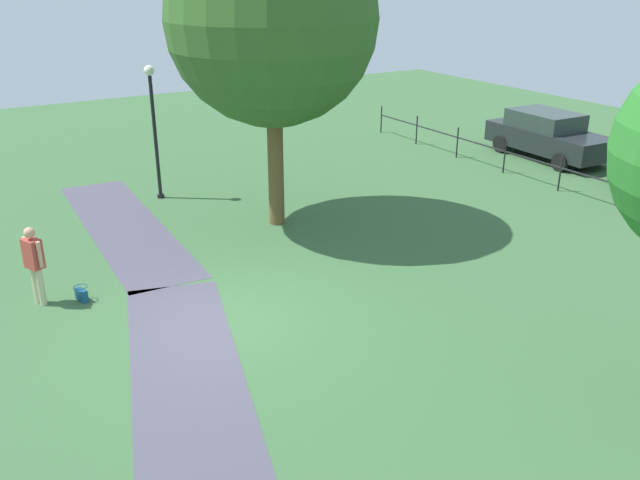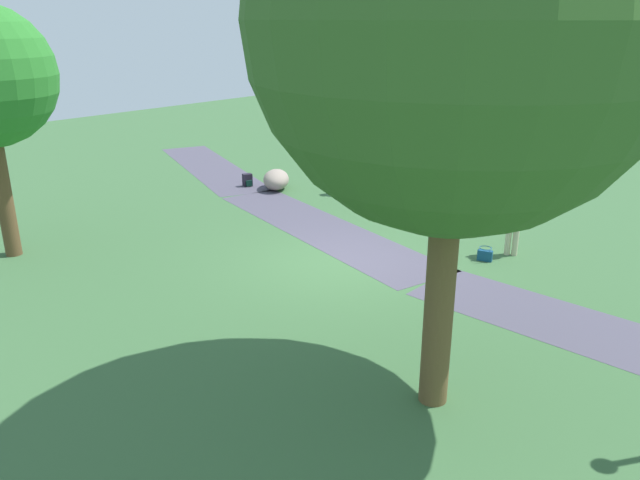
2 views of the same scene
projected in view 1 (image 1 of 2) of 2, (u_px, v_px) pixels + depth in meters
The scene contains 9 objects.
ground_plane at pixel (233, 321), 12.68m from camera, with size 48.00×48.00×0.00m, color #396137.
footpath_segment_near at pixel (124, 226), 17.29m from camera, with size 8.07×2.14×0.01m.
footpath_segment_mid at pixel (191, 396), 10.47m from camera, with size 8.18×3.92×0.01m.
large_shade_tree at pixel (272, 19), 15.61m from camera, with size 4.98×4.98×7.52m.
lamp_post at pixel (154, 118), 18.54m from camera, with size 0.28×0.28×3.71m.
woman_with_handbag at pixel (34, 261), 12.99m from camera, with size 0.48×0.37×1.61m.
handbag_on_grass at pixel (81, 294), 13.41m from camera, with size 0.34×0.33×0.31m.
park_fence at pixel (627, 190), 18.01m from camera, with size 22.05×0.05×1.05m.
parked_sedan_grey at pixel (548, 134), 23.14m from camera, with size 4.48×2.06×1.56m.
Camera 1 is at (10.38, -4.44, 6.18)m, focal length 38.06 mm.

